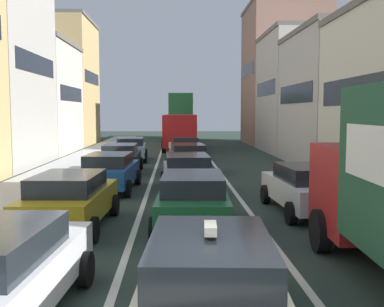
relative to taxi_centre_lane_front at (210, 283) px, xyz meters
The scene contains 16 objects.
sidewalk_left 19.81m from the taxi_centre_lane_front, 109.30° to the left, with size 2.60×64.00×0.14m, color #B6B6B6.
lane_stripe_left 18.77m from the taxi_centre_lane_front, 94.72° to the left, with size 0.16×60.00×0.01m, color silver.
lane_stripe_right 18.79m from the taxi_centre_lane_front, 84.33° to the left, with size 0.16×60.00×0.01m, color silver.
building_row_right 24.87m from the taxi_centre_lane_front, 65.79° to the left, with size 7.20×43.90×13.29m.
taxi_centre_lane_front is the anchor object (origin of this frame).
sedan_centre_lane_second 6.05m from the taxi_centre_lane_front, 90.00° to the left, with size 2.19×4.37×1.49m.
wagon_left_lane_second 7.01m from the taxi_centre_lane_front, 117.99° to the left, with size 2.22×4.38×1.49m.
hatchback_centre_lane_third 11.56m from the taxi_centre_lane_front, 89.99° to the left, with size 2.17×4.36×1.49m.
sedan_left_lane_third 12.45m from the taxi_centre_lane_front, 104.23° to the left, with size 2.23×4.38×1.49m.
coupe_centre_lane_fourth 17.42m from the taxi_centre_lane_front, 89.39° to the left, with size 2.27×4.40×1.49m.
sedan_left_lane_fourth 17.70m from the taxi_centre_lane_front, 100.56° to the left, with size 2.10×4.32×1.49m.
sedan_centre_lane_fifth 23.87m from the taxi_centre_lane_front, 89.67° to the left, with size 2.30×4.41×1.49m.
sedan_left_lane_fifth 23.54m from the taxi_centre_lane_front, 98.04° to the left, with size 2.23×4.38×1.49m.
sedan_right_lane_behind_truck 8.61m from the taxi_centre_lane_front, 65.26° to the left, with size 2.22×4.38×1.49m.
bus_mid_queue_primary 31.98m from the taxi_centre_lane_front, 89.95° to the left, with size 3.05×10.57×2.90m.
bus_far_queue_secondary 46.03m from the taxi_centre_lane_front, 89.69° to the left, with size 2.98×10.56×5.06m.
Camera 1 is at (-0.63, -4.69, 3.12)m, focal length 42.77 mm.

